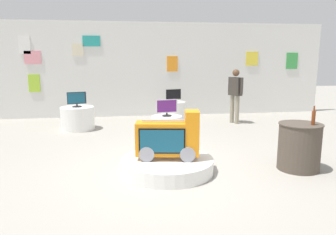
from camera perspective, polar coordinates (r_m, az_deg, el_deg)
ground_plane at (r=5.57m, az=-0.10°, el=-9.35°), size 30.00×30.00×0.00m
back_wall_display at (r=10.57m, az=-4.29°, el=8.49°), size 12.16×0.13×3.02m
main_display_pedestal at (r=5.46m, az=-0.12°, el=-8.45°), size 1.55×1.55×0.23m
novelty_firetruck_tv at (r=5.33m, az=0.09°, el=-3.95°), size 1.08×0.55×0.81m
display_pedestal_left_rear at (r=8.91m, az=-15.75°, el=-0.11°), size 0.88×0.88×0.61m
tv_on_left_rear at (r=8.83m, az=-15.93°, el=3.14°), size 0.48×0.24×0.40m
display_pedestal_center_rear at (r=7.24m, az=-0.21°, el=-2.12°), size 0.69×0.69×0.61m
tv_on_center_rear at (r=7.14m, az=-0.21°, el=1.84°), size 0.48×0.21×0.38m
display_pedestal_right_rear at (r=9.56m, az=0.97°, el=1.00°), size 0.73×0.73×0.61m
tv_on_right_rear at (r=9.48m, az=0.98°, el=3.96°), size 0.46×0.22×0.37m
side_table_round at (r=5.94m, az=22.28°, el=-4.73°), size 0.73×0.73×0.80m
bottle_on_side_table at (r=5.80m, az=24.43°, el=0.04°), size 0.06×0.06×0.32m
shopper_browsing_near_truck at (r=9.53m, az=11.86°, el=4.46°), size 0.35×0.51×1.57m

